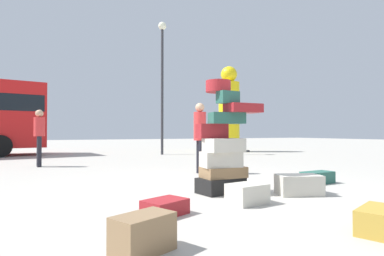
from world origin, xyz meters
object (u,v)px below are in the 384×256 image
(suitcase_brown_foreground_far, at_px, (143,234))
(yellow_dummy_statue, at_px, (229,113))
(suitcase_tower, at_px, (223,147))
(person_bearded_onlooker, at_px, (39,132))
(person_tourist_with_camera, at_px, (200,132))
(lamp_post, at_px, (162,68))
(suitcase_cream_foreground_near, at_px, (247,194))
(suitcase_maroon_left_side, at_px, (165,207))
(suitcase_teal_behind_tower, at_px, (317,178))
(suitcase_cream_upright_blue, at_px, (299,185))

(suitcase_brown_foreground_far, bearing_deg, yellow_dummy_statue, 30.71)
(suitcase_tower, xyz_separation_m, yellow_dummy_statue, (5.97, 9.41, 1.23))
(person_bearded_onlooker, xyz_separation_m, person_tourist_with_camera, (3.57, -3.34, 0.02))
(lamp_post, bearing_deg, person_bearded_onlooker, -146.97)
(suitcase_cream_foreground_near, relative_size, suitcase_maroon_left_side, 1.03)
(suitcase_cream_foreground_near, xyz_separation_m, suitcase_brown_foreground_far, (-1.83, -1.12, 0.02))
(person_tourist_with_camera, relative_size, lamp_post, 0.29)
(suitcase_teal_behind_tower, relative_size, lamp_post, 0.11)
(suitcase_brown_foreground_far, relative_size, lamp_post, 0.08)
(yellow_dummy_statue, xyz_separation_m, lamp_post, (-3.88, -0.55, 1.95))
(suitcase_cream_foreground_near, xyz_separation_m, person_bearded_onlooker, (-2.75, 6.46, 0.86))
(lamp_post, bearing_deg, suitcase_teal_behind_tower, -89.47)
(suitcase_cream_foreground_near, distance_m, suitcase_maroon_left_side, 1.26)
(suitcase_cream_foreground_near, xyz_separation_m, suitcase_maroon_left_side, (-1.25, -0.07, -0.05))
(yellow_dummy_statue, bearing_deg, suitcase_tower, -122.40)
(person_bearded_onlooker, bearing_deg, suitcase_cream_upright_blue, 26.76)
(suitcase_teal_behind_tower, relative_size, yellow_dummy_statue, 0.15)
(suitcase_tower, bearing_deg, lamp_post, 76.73)
(yellow_dummy_statue, relative_size, lamp_post, 0.74)
(suitcase_cream_foreground_near, bearing_deg, person_bearded_onlooker, 105.12)
(suitcase_cream_upright_blue, relative_size, person_bearded_onlooker, 0.41)
(suitcase_teal_behind_tower, xyz_separation_m, person_tourist_with_camera, (-1.44, 2.28, 0.91))
(suitcase_tower, bearing_deg, yellow_dummy_statue, 57.60)
(suitcase_cream_upright_blue, xyz_separation_m, person_bearded_onlooker, (-3.86, 6.31, 0.84))
(person_tourist_with_camera, bearing_deg, suitcase_brown_foreground_far, -19.95)
(suitcase_tower, distance_m, suitcase_cream_upright_blue, 1.35)
(suitcase_cream_upright_blue, bearing_deg, person_bearded_onlooker, 140.84)
(suitcase_brown_foreground_far, bearing_deg, suitcase_maroon_left_side, 36.71)
(suitcase_tower, xyz_separation_m, suitcase_cream_foreground_near, (-0.09, -0.81, -0.62))
(suitcase_cream_upright_blue, bearing_deg, suitcase_cream_foreground_near, -152.55)
(suitcase_tower, height_order, suitcase_teal_behind_tower, suitcase_tower)
(suitcase_brown_foreground_far, height_order, yellow_dummy_statue, yellow_dummy_statue)
(suitcase_cream_foreground_near, distance_m, lamp_post, 10.61)
(yellow_dummy_statue, bearing_deg, suitcase_teal_behind_tower, -112.08)
(suitcase_brown_foreground_far, bearing_deg, suitcase_tower, 20.68)
(suitcase_cream_foreground_near, relative_size, person_tourist_with_camera, 0.30)
(suitcase_brown_foreground_far, xyz_separation_m, person_tourist_with_camera, (2.65, 4.25, 0.86))
(suitcase_cream_upright_blue, relative_size, suitcase_cream_foreground_near, 1.32)
(person_tourist_with_camera, bearing_deg, suitcase_teal_behind_tower, 44.29)
(suitcase_brown_foreground_far, height_order, lamp_post, lamp_post)
(suitcase_teal_behind_tower, bearing_deg, yellow_dummy_statue, 64.25)
(suitcase_cream_foreground_near, distance_m, person_tourist_with_camera, 3.35)
(lamp_post, bearing_deg, suitcase_cream_upright_blue, -96.39)
(suitcase_teal_behind_tower, relative_size, suitcase_maroon_left_side, 1.31)
(suitcase_maroon_left_side, bearing_deg, suitcase_brown_foreground_far, -141.59)
(suitcase_tower, distance_m, person_tourist_with_camera, 2.45)
(suitcase_cream_upright_blue, relative_size, suitcase_teal_behind_tower, 1.03)
(suitcase_maroon_left_side, bearing_deg, person_tourist_with_camera, 34.28)
(suitcase_tower, bearing_deg, suitcase_teal_behind_tower, 1.14)
(lamp_post, bearing_deg, suitcase_tower, -103.27)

